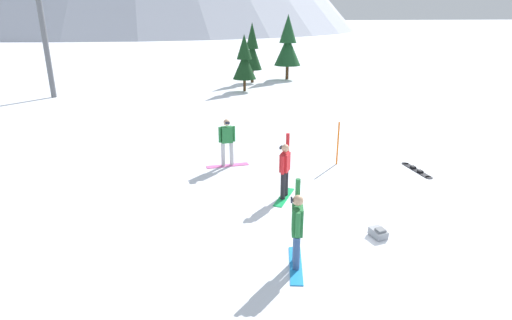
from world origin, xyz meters
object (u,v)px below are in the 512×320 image
object	(u,v)px
pine_tree_young	(288,44)
pine_tree_leaning	(252,50)
snowboarder_foreground	(297,228)
backpack_grey	(378,233)
ski_lift_tower	(39,3)
trail_marker_pole	(338,143)
pine_tree_short	(244,61)
snowboarder_background	(227,142)
loose_snowboard_near_right	(416,170)
snowboarder_midground	(285,169)

from	to	relation	value
pine_tree_young	pine_tree_leaning	world-z (taller)	pine_tree_young
snowboarder_foreground	backpack_grey	bearing A→B (deg)	16.29
pine_tree_young	ski_lift_tower	distance (m)	18.99
backpack_grey	trail_marker_pole	bearing A→B (deg)	76.88
trail_marker_pole	pine_tree_short	distance (m)	16.59
snowboarder_background	loose_snowboard_near_right	bearing A→B (deg)	-17.92
backpack_grey	ski_lift_tower	world-z (taller)	ski_lift_tower
snowboarder_background	ski_lift_tower	world-z (taller)	ski_lift_tower
trail_marker_pole	snowboarder_foreground	bearing A→B (deg)	-121.38
snowboarder_background	backpack_grey	bearing A→B (deg)	-65.43
trail_marker_pole	pine_tree_leaning	distance (m)	20.57
trail_marker_pole	pine_tree_short	world-z (taller)	pine_tree_short
snowboarder_midground	pine_tree_short	size ratio (longest dim) A/B	0.49
loose_snowboard_near_right	snowboarder_midground	bearing A→B (deg)	-168.34
trail_marker_pole	pine_tree_short	bearing A→B (deg)	90.07
snowboarder_midground	pine_tree_leaning	bearing A→B (deg)	79.25
snowboarder_foreground	ski_lift_tower	bearing A→B (deg)	112.35
pine_tree_short	backpack_grey	bearing A→B (deg)	-93.22
ski_lift_tower	snowboarder_midground	bearing A→B (deg)	-62.07
snowboarder_background	backpack_grey	world-z (taller)	snowboarder_background
trail_marker_pole	pine_tree_leaning	world-z (taller)	pine_tree_leaning
snowboarder_foreground	ski_lift_tower	world-z (taller)	ski_lift_tower
snowboarder_foreground	pine_tree_leaning	world-z (taller)	pine_tree_leaning
pine_tree_short	pine_tree_leaning	xyz separation A→B (m)	(1.50, 3.91, 0.40)
pine_tree_leaning	loose_snowboard_near_right	bearing A→B (deg)	-87.18
snowboarder_background	ski_lift_tower	size ratio (longest dim) A/B	0.17
backpack_grey	pine_tree_short	xyz separation A→B (m)	(1.23, 21.91, 2.11)
trail_marker_pole	pine_tree_leaning	size ratio (longest dim) A/B	0.34
backpack_grey	pine_tree_leaning	size ratio (longest dim) A/B	0.11
snowboarder_midground	backpack_grey	size ratio (longest dim) A/B	3.68
backpack_grey	ski_lift_tower	distance (m)	26.38
backpack_grey	trail_marker_pole	distance (m)	5.57
snowboarder_foreground	backpack_grey	world-z (taller)	snowboarder_foreground
snowboarder_foreground	snowboarder_midground	bearing A→B (deg)	76.73
snowboarder_foreground	loose_snowboard_near_right	world-z (taller)	snowboarder_foreground
pine_tree_short	ski_lift_tower	size ratio (longest dim) A/B	0.39
pine_tree_short	pine_tree_leaning	world-z (taller)	pine_tree_leaning
snowboarder_midground	trail_marker_pole	size ratio (longest dim) A/B	1.21
snowboarder_midground	pine_tree_short	world-z (taller)	pine_tree_short
snowboarder_midground	pine_tree_young	world-z (taller)	pine_tree_young
snowboarder_background	pine_tree_leaning	size ratio (longest dim) A/B	0.37
pine_tree_young	pine_tree_short	bearing A→B (deg)	-134.28
backpack_grey	snowboarder_background	bearing A→B (deg)	114.57
ski_lift_tower	snowboarder_foreground	bearing A→B (deg)	-67.65
pine_tree_short	ski_lift_tower	bearing A→B (deg)	176.74
snowboarder_background	ski_lift_tower	xyz separation A→B (m)	(-9.26, 16.50, 5.13)
snowboarder_midground	snowboarder_background	world-z (taller)	snowboarder_midground
snowboarder_foreground	pine_tree_young	bearing A→B (deg)	72.70
trail_marker_pole	pine_tree_young	size ratio (longest dim) A/B	0.30
pine_tree_young	pine_tree_short	xyz separation A→B (m)	(-4.91, -5.04, -0.74)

